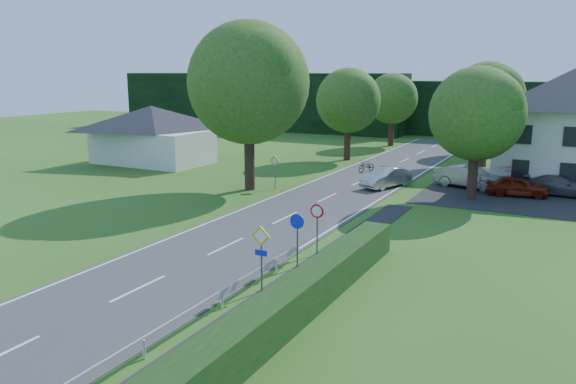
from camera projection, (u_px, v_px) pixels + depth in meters
The scene contains 27 objects.
road at pixel (301, 211), 33.64m from camera, with size 7.00×80.00×0.04m, color #3E3E41.
footpath at pixel (174, 367), 15.81m from camera, with size 1.50×44.00×0.04m, color black.
parking_pad at pixel (535, 190), 39.47m from camera, with size 14.00×16.00×0.04m, color black.
line_edge_left at pixel (254, 204), 35.11m from camera, with size 0.12×80.00×0.01m, color white.
line_edge_right at pixel (351, 217), 32.17m from camera, with size 0.12×80.00×0.01m, color white.
line_centre at pixel (301, 210), 33.64m from camera, with size 0.12×80.00×0.01m, color white, non-canonical shape.
tree_main at pixel (249, 107), 38.61m from camera, with size 9.40×9.40×11.64m, color #274F17, non-canonical shape.
tree_left_far at pixel (348, 114), 52.34m from camera, with size 7.00×7.00×8.58m, color #274F17, non-canonical shape.
tree_right_far at pixel (486, 115), 48.58m from camera, with size 7.40×7.40×9.09m, color #274F17, non-canonical shape.
tree_left_back at pixel (392, 110), 62.56m from camera, with size 6.60×6.60×8.07m, color #274F17, non-canonical shape.
tree_right_back at pixel (487, 117), 56.13m from camera, with size 6.20×6.20×7.56m, color #274F17, non-canonical shape.
tree_right_mid at pixel (476, 134), 35.83m from camera, with size 7.00×7.00×8.58m, color #274F17, non-canonical shape.
treeline_left at pixel (257, 101), 81.89m from camera, with size 44.00×6.00×8.00m, color black.
treeline_right at pixel (524, 111), 69.14m from camera, with size 30.00×5.00×7.00m, color black.
bungalow_left at pixel (152, 133), 50.81m from camera, with size 11.00×6.50×5.20m.
house_white at pixel (574, 125), 40.24m from camera, with size 10.60×8.40×8.60m.
streetlight at pixel (474, 128), 37.72m from camera, with size 2.03×0.18×8.00m.
sign_priority_right at pixel (261, 246), 20.91m from camera, with size 0.78×0.09×2.59m.
sign_roundabout at pixel (297, 230), 23.54m from camera, with size 0.64×0.08×2.37m.
sign_speed_limit at pixel (317, 217), 25.24m from camera, with size 0.64×0.11×2.37m.
sign_priority_left at pixel (275, 165), 39.64m from camera, with size 0.78×0.09×2.44m.
moving_car at pixel (386, 177), 40.26m from camera, with size 1.50×4.29×1.41m, color silver.
motorcycle at pixel (366, 166), 46.49m from camera, with size 0.65×1.86×0.98m, color black.
parked_car_red at pixel (517, 186), 37.40m from camera, with size 1.59×3.95×1.34m, color maroon.
parked_car_silver_a at pixel (469, 177), 40.10m from camera, with size 1.68×4.81×1.58m, color #9E9FA3.
parked_car_grey at pixel (562, 186), 37.58m from camera, with size 1.88×4.64×1.35m, color #4F4F54.
parasol at pixel (507, 179), 38.37m from camera, with size 2.06×2.10×1.89m, color red.
Camera 1 is at (14.47, -9.29, 8.17)m, focal length 35.00 mm.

